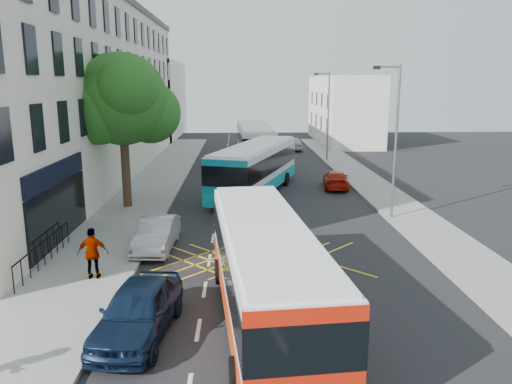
{
  "coord_description": "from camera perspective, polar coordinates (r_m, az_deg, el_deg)",
  "views": [
    {
      "loc": [
        -1.95,
        -13.79,
        7.28
      ],
      "look_at": [
        -1.13,
        9.22,
        2.2
      ],
      "focal_mm": 35.0,
      "sensor_mm": 36.0,
      "label": 1
    }
  ],
  "objects": [
    {
      "name": "ground",
      "position": [
        15.71,
        5.53,
        -15.22
      ],
      "size": [
        120.0,
        120.0,
        0.0
      ],
      "primitive_type": "plane",
      "color": "black",
      "rests_on": "ground"
    },
    {
      "name": "pavement_left",
      "position": [
        30.39,
        -14.42,
        -1.67
      ],
      "size": [
        5.0,
        70.0,
        0.15
      ],
      "primitive_type": "cube",
      "color": "gray",
      "rests_on": "ground"
    },
    {
      "name": "pavement_right",
      "position": [
        31.14,
        15.7,
        -1.41
      ],
      "size": [
        3.0,
        70.0,
        0.15
      ],
      "primitive_type": "cube",
      "color": "gray",
      "rests_on": "ground"
    },
    {
      "name": "terrace_main",
      "position": [
        40.13,
        -19.88,
        10.97
      ],
      "size": [
        8.3,
        45.0,
        13.5
      ],
      "color": "beige",
      "rests_on": "ground"
    },
    {
      "name": "terrace_far",
      "position": [
        69.87,
        -12.16,
        10.3
      ],
      "size": [
        8.0,
        20.0,
        10.0
      ],
      "primitive_type": "cube",
      "color": "silver",
      "rests_on": "ground"
    },
    {
      "name": "building_right",
      "position": [
        63.21,
        9.92,
        9.28
      ],
      "size": [
        6.0,
        18.0,
        8.0
      ],
      "primitive_type": "cube",
      "color": "silver",
      "rests_on": "ground"
    },
    {
      "name": "street_tree",
      "position": [
        29.51,
        -15.11,
        10.1
      ],
      "size": [
        6.3,
        5.7,
        8.8
      ],
      "color": "#382619",
      "rests_on": "pavement_left"
    },
    {
      "name": "lamp_near",
      "position": [
        27.17,
        15.52,
        6.37
      ],
      "size": [
        1.45,
        0.15,
        8.0
      ],
      "color": "slate",
      "rests_on": "pavement_right"
    },
    {
      "name": "lamp_far",
      "position": [
        46.58,
        8.15,
        9.04
      ],
      "size": [
        1.45,
        0.15,
        8.0
      ],
      "color": "slate",
      "rests_on": "pavement_right"
    },
    {
      "name": "railings",
      "position": [
        21.62,
        -23.07,
        -6.25
      ],
      "size": [
        0.08,
        5.6,
        1.14
      ],
      "primitive_type": null,
      "color": "black",
      "rests_on": "pavement_left"
    },
    {
      "name": "bus_near",
      "position": [
        15.53,
        1.04,
        -8.83
      ],
      "size": [
        3.62,
        11.3,
        3.12
      ],
      "rotation": [
        0.0,
        0.0,
        0.1
      ],
      "color": "silver",
      "rests_on": "ground"
    },
    {
      "name": "bus_mid",
      "position": [
        32.99,
        -0.08,
        2.76
      ],
      "size": [
        6.38,
        11.93,
        3.29
      ],
      "rotation": [
        0.0,
        0.0,
        -0.33
      ],
      "color": "silver",
      "rests_on": "ground"
    },
    {
      "name": "bus_far",
      "position": [
        45.95,
        -0.14,
        5.61
      ],
      "size": [
        3.43,
        12.38,
        3.45
      ],
      "rotation": [
        0.0,
        0.0,
        0.04
      ],
      "color": "silver",
      "rests_on": "ground"
    },
    {
      "name": "motorbike",
      "position": [
        14.71,
        7.62,
        -13.36
      ],
      "size": [
        0.81,
        2.14,
        1.93
      ],
      "rotation": [
        0.0,
        0.0,
        -0.24
      ],
      "color": "black",
      "rests_on": "ground"
    },
    {
      "name": "parked_car_blue",
      "position": [
        15.3,
        -13.3,
        -13.0
      ],
      "size": [
        2.42,
        4.85,
        1.59
      ],
      "primitive_type": "imported",
      "rotation": [
        0.0,
        0.0,
        -0.12
      ],
      "color": "black",
      "rests_on": "ground"
    },
    {
      "name": "parked_car_silver",
      "position": [
        22.59,
        -11.27,
        -4.75
      ],
      "size": [
        1.65,
        4.28,
        1.39
      ],
      "primitive_type": "imported",
      "rotation": [
        0.0,
        0.0,
        -0.04
      ],
      "color": "#A6A9AE",
      "rests_on": "ground"
    },
    {
      "name": "red_hatchback",
      "position": [
        35.45,
        9.11,
        1.43
      ],
      "size": [
        2.26,
        4.38,
        1.21
      ],
      "primitive_type": "imported",
      "rotation": [
        0.0,
        0.0,
        3.0
      ],
      "color": "#A71307",
      "rests_on": "ground"
    },
    {
      "name": "distant_car_grey",
      "position": [
        56.4,
        -0.99,
        5.7
      ],
      "size": [
        2.5,
        4.91,
        1.33
      ],
      "primitive_type": "imported",
      "rotation": [
        0.0,
        0.0,
        0.06
      ],
      "color": "#3A3E41",
      "rests_on": "ground"
    },
    {
      "name": "distant_car_silver",
      "position": [
        54.8,
        4.28,
        5.53
      ],
      "size": [
        1.83,
        4.29,
        1.45
      ],
      "primitive_type": "imported",
      "rotation": [
        0.0,
        0.0,
        3.17
      ],
      "color": "#B8BBC1",
      "rests_on": "ground"
    },
    {
      "name": "distant_car_dark",
      "position": [
        60.21,
        2.23,
        6.05
      ],
      "size": [
        1.28,
        3.56,
        1.17
      ],
      "primitive_type": "imported",
      "rotation": [
        0.0,
        0.0,
        3.13
      ],
      "color": "black",
      "rests_on": "ground"
    },
    {
      "name": "pedestrian_far",
      "position": [
        19.45,
        -18.14,
        -6.68
      ],
      "size": [
        1.16,
        0.55,
        1.93
      ],
      "primitive_type": "imported",
      "rotation": [
        0.0,
        0.0,
        3.21
      ],
      "color": "gray",
      "rests_on": "pavement_left"
    }
  ]
}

